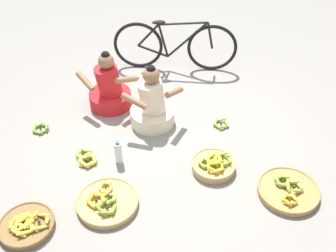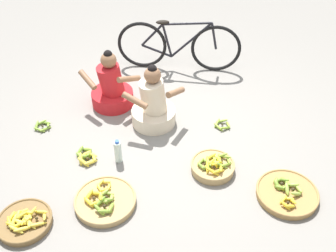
{
  "view_description": "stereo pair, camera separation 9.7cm",
  "coord_description": "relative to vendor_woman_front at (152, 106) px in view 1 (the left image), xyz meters",
  "views": [
    {
      "loc": [
        -0.3,
        -3.38,
        3.06
      ],
      "look_at": [
        0.0,
        -0.2,
        0.35
      ],
      "focal_mm": 42.7,
      "sensor_mm": 36.0,
      "label": 1
    },
    {
      "loc": [
        -0.21,
        -3.39,
        3.06
      ],
      "look_at": [
        0.0,
        -0.2,
        0.35
      ],
      "focal_mm": 42.7,
      "sensor_mm": 36.0,
      "label": 2
    }
  ],
  "objects": [
    {
      "name": "banana_basket_back_right",
      "position": [
        -1.23,
        -1.4,
        -0.21
      ],
      "size": [
        0.51,
        0.51,
        0.14
      ],
      "color": "brown",
      "rests_on": "ground"
    },
    {
      "name": "ground_plane",
      "position": [
        0.14,
        -0.3,
        -0.25
      ],
      "size": [
        10.0,
        10.0,
        0.0
      ],
      "primitive_type": "plane",
      "color": "gray"
    },
    {
      "name": "water_bottle",
      "position": [
        -0.4,
        -0.62,
        -0.12
      ],
      "size": [
        0.08,
        0.08,
        0.29
      ],
      "color": "silver",
      "rests_on": "ground"
    },
    {
      "name": "loose_bananas_back_center",
      "position": [
        0.8,
        -0.13,
        -0.23
      ],
      "size": [
        0.21,
        0.22,
        0.07
      ],
      "color": "#8CAD38",
      "rests_on": "ground"
    },
    {
      "name": "loose_bananas_mid_right",
      "position": [
        -0.75,
        -0.57,
        -0.22
      ],
      "size": [
        0.26,
        0.31,
        0.1
      ],
      "color": "olive",
      "rests_on": "ground"
    },
    {
      "name": "vendor_woman_front",
      "position": [
        0.0,
        0.0,
        0.0
      ],
      "size": [
        0.73,
        0.54,
        0.79
      ],
      "color": "beige",
      "rests_on": "ground"
    },
    {
      "name": "loose_bananas_near_bicycle",
      "position": [
        -1.31,
        -0.01,
        -0.23
      ],
      "size": [
        0.22,
        0.22,
        0.08
      ],
      "color": "olive",
      "rests_on": "ground"
    },
    {
      "name": "banana_basket_mid_left",
      "position": [
        0.58,
        -0.83,
        -0.19
      ],
      "size": [
        0.46,
        0.46,
        0.16
      ],
      "color": "tan",
      "rests_on": "ground"
    },
    {
      "name": "banana_basket_front_center",
      "position": [
        -0.51,
        -1.2,
        -0.21
      ],
      "size": [
        0.6,
        0.6,
        0.14
      ],
      "color": "tan",
      "rests_on": "ground"
    },
    {
      "name": "banana_basket_front_right",
      "position": [
        1.26,
        -1.22,
        -0.21
      ],
      "size": [
        0.61,
        0.61,
        0.14
      ],
      "color": "#A87F47",
      "rests_on": "ground"
    },
    {
      "name": "vendor_woman_behind",
      "position": [
        -0.5,
        0.4,
        -0.01
      ],
      "size": [
        0.75,
        0.52,
        0.76
      ],
      "color": "red",
      "rests_on": "ground"
    },
    {
      "name": "bicycle_leaning",
      "position": [
        0.39,
        1.19,
        0.11
      ],
      "size": [
        1.69,
        0.33,
        0.73
      ],
      "color": "black",
      "rests_on": "ground"
    }
  ]
}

